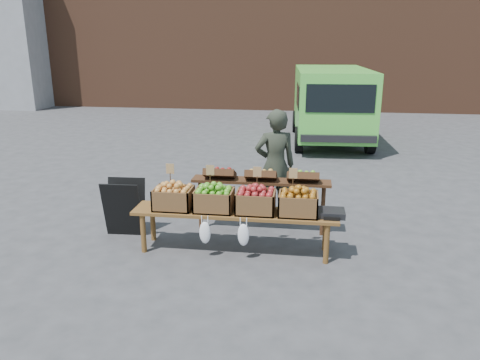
% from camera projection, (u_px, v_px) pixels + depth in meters
% --- Properties ---
extents(ground, '(80.00, 80.00, 0.00)m').
position_uv_depth(ground, '(243.00, 241.00, 6.61)').
color(ground, '#3F3F41').
extents(delivery_van, '(2.28, 4.57, 2.00)m').
position_uv_depth(delivery_van, '(331.00, 106.00, 12.88)').
color(delivery_van, '#54C843').
rests_on(delivery_van, ground).
extents(vendor, '(0.73, 0.58, 1.75)m').
position_uv_depth(vendor, '(275.00, 166.00, 7.21)').
color(vendor, '#292F24').
rests_on(vendor, ground).
extents(chalkboard_sign, '(0.56, 0.33, 0.83)m').
position_uv_depth(chalkboard_sign, '(124.00, 207.00, 6.73)').
color(chalkboard_sign, black).
rests_on(chalkboard_sign, ground).
extents(back_table, '(2.10, 0.44, 1.04)m').
position_uv_depth(back_table, '(261.00, 198.00, 6.81)').
color(back_table, '#3D2313').
rests_on(back_table, ground).
extents(display_bench, '(2.70, 0.56, 0.57)m').
position_uv_depth(display_bench, '(235.00, 231.00, 6.23)').
color(display_bench, brown).
rests_on(display_bench, ground).
extents(crate_golden_apples, '(0.50, 0.40, 0.28)m').
position_uv_depth(crate_golden_apples, '(173.00, 198.00, 6.22)').
color(crate_golden_apples, '#B59526').
rests_on(crate_golden_apples, display_bench).
extents(crate_russet_pears, '(0.50, 0.40, 0.28)m').
position_uv_depth(crate_russet_pears, '(214.00, 200.00, 6.15)').
color(crate_russet_pears, '#3D8917').
rests_on(crate_russet_pears, display_bench).
extents(crate_red_apples, '(0.50, 0.40, 0.28)m').
position_uv_depth(crate_red_apples, '(256.00, 202.00, 6.07)').
color(crate_red_apples, maroon).
rests_on(crate_red_apples, display_bench).
extents(crate_green_apples, '(0.50, 0.40, 0.28)m').
position_uv_depth(crate_green_apples, '(298.00, 204.00, 6.00)').
color(crate_green_apples, '#AD650E').
rests_on(crate_green_apples, display_bench).
extents(weighing_scale, '(0.34, 0.30, 0.08)m').
position_uv_depth(weighing_scale, '(331.00, 213.00, 5.97)').
color(weighing_scale, black).
rests_on(weighing_scale, display_bench).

